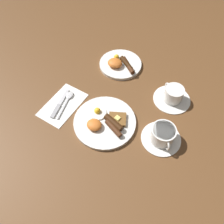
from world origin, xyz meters
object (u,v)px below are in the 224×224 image
(breakfast_plate_near, at_px, (105,122))
(teacup_near, at_px, (162,135))
(breakfast_plate_far, at_px, (120,64))
(spoon, at_px, (68,98))
(knife, at_px, (59,105))
(teacup_far, at_px, (173,96))

(breakfast_plate_near, height_order, teacup_near, teacup_near)
(breakfast_plate_far, bearing_deg, spoon, -112.87)
(teacup_near, xyz_separation_m, knife, (-0.46, -0.03, -0.03))
(spoon, bearing_deg, teacup_far, -73.66)
(spoon, bearing_deg, teacup_near, -100.68)
(teacup_near, bearing_deg, breakfast_plate_far, 135.29)
(teacup_far, relative_size, knife, 1.01)
(teacup_near, height_order, knife, teacup_near)
(teacup_far, height_order, knife, teacup_far)
(teacup_near, relative_size, teacup_far, 0.95)
(knife, bearing_deg, teacup_far, -67.95)
(teacup_far, xyz_separation_m, knife, (-0.44, -0.24, -0.02))
(breakfast_plate_near, relative_size, spoon, 1.65)
(teacup_far, xyz_separation_m, spoon, (-0.43, -0.20, -0.02))
(breakfast_plate_near, relative_size, teacup_far, 1.56)
(breakfast_plate_near, relative_size, knife, 1.58)
(knife, bearing_deg, spoon, -26.51)
(knife, bearing_deg, breakfast_plate_far, -29.28)
(breakfast_plate_near, relative_size, teacup_near, 1.64)
(knife, distance_m, spoon, 0.05)
(teacup_far, distance_m, spoon, 0.47)
(knife, relative_size, spoon, 1.05)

